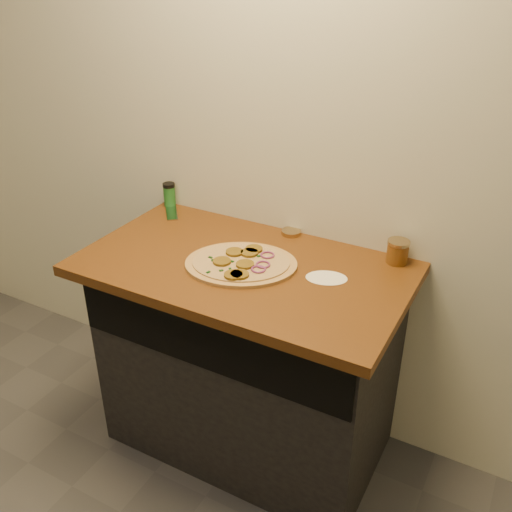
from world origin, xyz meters
The scene contains 8 objects.
cabinet centered at (0.00, 1.45, 0.43)m, with size 1.10×0.60×0.86m, color black.
countertop centered at (0.00, 1.42, 0.88)m, with size 1.20×0.70×0.04m, color brown.
pizza centered at (0.00, 1.40, 0.91)m, with size 0.53×0.53×0.03m.
chefs_knife centered at (-0.58, 1.76, 0.91)m, with size 0.26×0.30×0.02m.
mason_jar_lid centered at (0.05, 1.72, 0.91)m, with size 0.08×0.08×0.02m, color tan.
salsa_jar centered at (0.49, 1.69, 0.94)m, with size 0.08×0.08×0.09m.
spice_shaker centered at (-0.55, 1.72, 0.95)m, with size 0.05×0.05×0.11m.
flour_spill centered at (0.31, 1.47, 0.90)m, with size 0.15×0.15×0.00m, color white.
Camera 1 is at (0.91, -0.16, 1.92)m, focal length 40.00 mm.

